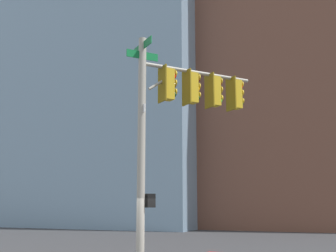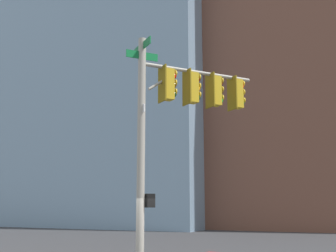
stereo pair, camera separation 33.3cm
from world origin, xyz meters
name	(u,v)px [view 1 (the left image)]	position (x,y,z in m)	size (l,w,h in m)	color
signal_pole_assembly	(180,113)	(0.81, 1.00, 5.18)	(3.14, 3.59, 7.44)	#9E998C
building_brick_midblock	(227,41)	(-5.97, 33.91, 20.84)	(23.85, 15.42, 41.68)	brown
building_brick_farside	(102,86)	(-31.18, 47.76, 21.88)	(18.98, 15.11, 43.77)	#4C3328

